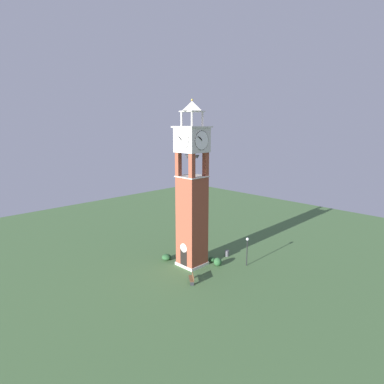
{
  "coord_description": "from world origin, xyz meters",
  "views": [
    {
      "loc": [
        26.44,
        -26.13,
        16.82
      ],
      "look_at": [
        0.0,
        0.0,
        9.16
      ],
      "focal_mm": 30.1,
      "sensor_mm": 36.0,
      "label": 1
    }
  ],
  "objects_px": {
    "trash_bin": "(227,253)",
    "clock_tower": "(192,198)",
    "lamp_post": "(247,246)",
    "park_bench": "(192,278)"
  },
  "relations": [
    {
      "from": "clock_tower",
      "to": "lamp_post",
      "type": "xyz_separation_m",
      "value": [
        4.92,
        4.56,
        -5.94
      ]
    },
    {
      "from": "trash_bin",
      "to": "park_bench",
      "type": "bearing_deg",
      "value": -77.19
    },
    {
      "from": "clock_tower",
      "to": "park_bench",
      "type": "height_order",
      "value": "clock_tower"
    },
    {
      "from": "park_bench",
      "to": "lamp_post",
      "type": "xyz_separation_m",
      "value": [
        1.63,
        7.84,
        2.03
      ]
    },
    {
      "from": "clock_tower",
      "to": "lamp_post",
      "type": "bearing_deg",
      "value": 42.83
    },
    {
      "from": "trash_bin",
      "to": "clock_tower",
      "type": "bearing_deg",
      "value": -105.26
    },
    {
      "from": "lamp_post",
      "to": "trash_bin",
      "type": "distance_m",
      "value": 4.15
    },
    {
      "from": "lamp_post",
      "to": "trash_bin",
      "type": "relative_size",
      "value": 4.49
    },
    {
      "from": "clock_tower",
      "to": "lamp_post",
      "type": "relative_size",
      "value": 5.51
    },
    {
      "from": "lamp_post",
      "to": "clock_tower",
      "type": "bearing_deg",
      "value": -137.17
    }
  ]
}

